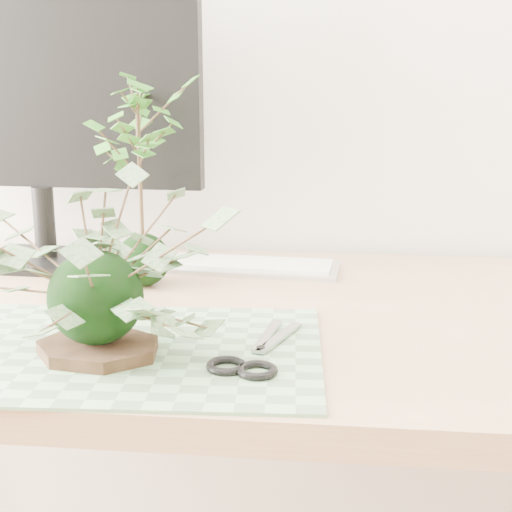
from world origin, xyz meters
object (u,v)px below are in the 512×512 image
object	(u,v)px
maple_kokedama	(138,129)
monitor	(38,98)
ivy_kokedama	(93,254)
keyboard	(229,265)
desk	(211,363)

from	to	relation	value
maple_kokedama	monitor	size ratio (longest dim) A/B	0.62
maple_kokedama	monitor	xyz separation A→B (m)	(-0.21, 0.12, 0.04)
ivy_kokedama	keyboard	world-z (taller)	ivy_kokedama
desk	monitor	bearing A→B (deg)	146.66
desk	keyboard	xyz separation A→B (m)	(-0.00, 0.21, 0.09)
maple_kokedama	keyboard	xyz separation A→B (m)	(0.12, 0.12, -0.24)
desk	ivy_kokedama	size ratio (longest dim) A/B	4.31
ivy_kokedama	monitor	world-z (taller)	monitor
desk	ivy_kokedama	xyz separation A→B (m)	(-0.10, -0.21, 0.22)
keyboard	monitor	world-z (taller)	monitor
ivy_kokedama	monitor	size ratio (longest dim) A/B	0.65
ivy_kokedama	maple_kokedama	world-z (taller)	maple_kokedama
ivy_kokedama	maple_kokedama	bearing A→B (deg)	94.80
ivy_kokedama	keyboard	distance (m)	0.45
keyboard	maple_kokedama	bearing A→B (deg)	-132.14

